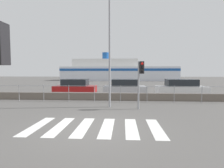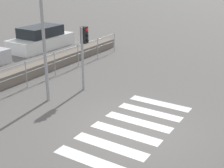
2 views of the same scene
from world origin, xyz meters
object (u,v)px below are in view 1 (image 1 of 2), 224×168
Objects in this scene: traffic_light_far at (141,74)px; parked_car_white at (181,88)px; parked_car_red at (75,88)px; streetlamp at (109,36)px; parked_car_silver at (125,88)px; ferry_boat at (116,72)px.

traffic_light_far is 8.11m from parked_car_white.
traffic_light_far is 0.68× the size of parked_car_red.
parked_car_silver is at bearing 81.78° from streetlamp.
ferry_boat reaches higher than traffic_light_far.
traffic_light_far is at bearing -82.90° from parked_car_silver.
parked_car_silver is (0.93, 6.41, -3.55)m from streetlamp.
parked_car_red is at bearing 129.72° from traffic_light_far.
parked_car_white is (7.15, -29.16, -1.70)m from ferry_boat.
ferry_boat reaches higher than parked_car_red.
parked_car_silver is at bearing 180.00° from parked_car_white.
traffic_light_far is at bearing -85.58° from ferry_boat.
parked_car_white is at bearing 56.83° from traffic_light_far.
parked_car_silver is (4.73, 0.00, -0.00)m from parked_car_red.
ferry_boat is 30.07m from parked_car_white.
streetlamp is at bearing -133.75° from parked_car_white.
parked_car_red is at bearing 180.00° from parked_car_white.
traffic_light_far is 0.68× the size of parked_car_silver.
parked_car_white is at bearing -0.00° from parked_car_silver.
streetlamp is at bearing 170.84° from traffic_light_far.
ferry_boat is 7.38× the size of parked_car_red.
traffic_light_far is 0.09× the size of ferry_boat.
parked_car_red is 0.89× the size of parked_car_white.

